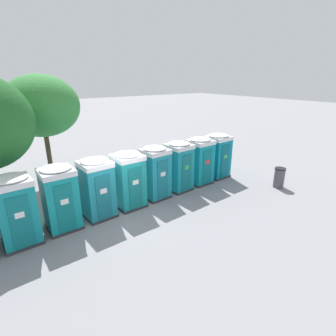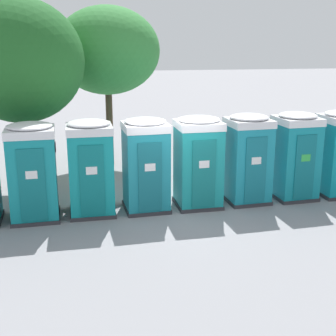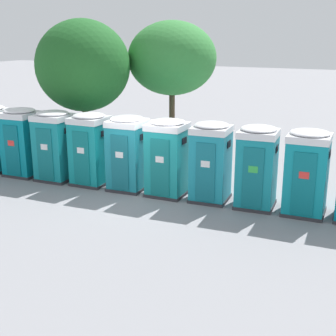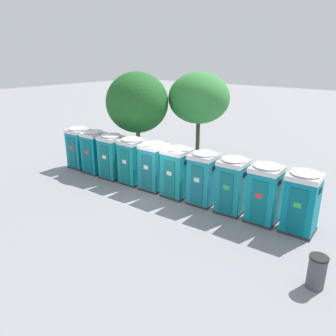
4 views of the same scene
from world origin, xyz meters
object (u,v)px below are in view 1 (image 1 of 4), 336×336
Objects in this scene: portapotty_6 at (155,172)px; trash_can at (279,178)px; portapotty_9 at (217,155)px; portapotty_8 at (200,160)px; portapotty_2 at (16,210)px; portapotty_4 at (97,188)px; portapotty_7 at (179,166)px; portapotty_5 at (129,180)px; portapotty_3 at (60,198)px; street_tree_1 at (41,106)px.

portapotty_6 is 2.40× the size of trash_can.
portapotty_8 is at bearing -175.91° from portapotty_9.
portapotty_2 is at bearing 168.08° from trash_can.
portapotty_7 is at bearing 2.80° from portapotty_4.
portapotty_5 is (4.40, 0.23, 0.00)m from portapotty_2.
portapotty_3 is at bearing -178.09° from portapotty_5.
portapotty_8 reaches higher than trash_can.
portapotty_4 is 1.00× the size of portapotty_7.
portapotty_2 and portapotty_4 have the same top height.
portapotty_4 is at bearing -178.22° from portapotty_5.
portapotty_5 is 7.91m from trash_can.
portapotty_4 and portapotty_6 have the same top height.
portapotty_2 is 1.00× the size of portapotty_3.
portapotty_6 is 6.67m from street_tree_1.
trash_can is at bearing -44.37° from portapotty_8.
trash_can is at bearing -20.19° from portapotty_5.
street_tree_1 is at bearing 126.66° from portapotty_6.
portapotty_3 is at bearing -177.95° from portapotty_4.
portapotty_4 is at bearing 2.05° from portapotty_3.
portapotty_2 is 2.94m from portapotty_4.
portapotty_7 is at bearing 2.16° from portapotty_6.
street_tree_1 reaches higher than portapotty_9.
portapotty_3 and portapotty_9 have the same top height.
portapotty_6 and portapotty_7 have the same top height.
portapotty_3 and portapotty_7 have the same top height.
portapotty_3 is 1.00× the size of portapotty_9.
portapotty_6 and portapotty_8 have the same top height.
portapotty_5 is at bearing -175.54° from portapotty_6.
portapotty_8 is 0.45× the size of street_tree_1.
portapotty_4 is 5.87m from portapotty_8.
portapotty_6 is (5.86, 0.34, 0.00)m from portapotty_2.
street_tree_1 is 12.75m from trash_can.
portapotty_3 is 10.68m from trash_can.
portapotty_5 is 4.40m from portapotty_8.
portapotty_9 is (1.46, 0.10, -0.00)m from portapotty_8.
portapotty_3 and portapotty_5 have the same top height.
street_tree_1 is at bearing 136.66° from portapotty_7.
portapotty_2 is 4.40m from portapotty_5.
street_tree_1 is at bearing 144.04° from portapotty_8.
portapotty_5 and portapotty_9 have the same top height.
portapotty_2 and portapotty_8 have the same top height.
portapotty_3 is at bearing -177.31° from portapotty_9.
portapotty_6 is at bearing 3.12° from portapotty_4.
portapotty_3 and portapotty_8 have the same top height.
portapotty_7 is at bearing -178.38° from portapotty_8.
street_tree_1 is at bearing 113.33° from portapotty_5.
portapotty_4 is 1.47m from portapotty_5.
portapotty_2 is at bearing -176.42° from portapotty_4.
portapotty_9 is at bearing -30.09° from street_tree_1.
portapotty_5 is 1.00× the size of portapotty_6.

